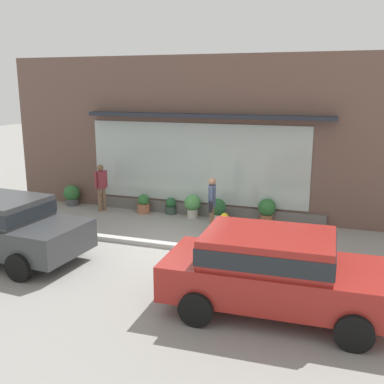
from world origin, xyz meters
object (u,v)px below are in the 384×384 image
(fire_hydrant, at_px, (224,227))
(potted_plant_doorstep, at_px, (192,205))
(potted_plant_by_entrance, at_px, (217,210))
(potted_plant_low_front, at_px, (144,204))
(parked_car_red, at_px, (275,268))
(potted_plant_window_center, at_px, (267,210))
(potted_plant_corner_tall, at_px, (171,206))
(pedestrian_with_handbag, at_px, (212,201))
(pedestrian_passerby, at_px, (101,184))
(potted_plant_near_hydrant, at_px, (72,195))
(parked_car_dark_gray, at_px, (1,224))

(fire_hydrant, bearing_deg, potted_plant_doorstep, 130.39)
(fire_hydrant, distance_m, potted_plant_by_entrance, 1.71)
(potted_plant_low_front, bearing_deg, parked_car_red, -46.11)
(potted_plant_window_center, distance_m, potted_plant_corner_tall, 3.17)
(potted_plant_corner_tall, bearing_deg, potted_plant_window_center, -0.28)
(potted_plant_doorstep, bearing_deg, potted_plant_corner_tall, 165.33)
(pedestrian_with_handbag, distance_m, pedestrian_passerby, 4.29)
(potted_plant_near_hydrant, relative_size, potted_plant_doorstep, 0.93)
(potted_plant_corner_tall, bearing_deg, fire_hydrant, -40.59)
(pedestrian_passerby, distance_m, potted_plant_low_front, 1.58)
(pedestrian_with_handbag, distance_m, parked_car_dark_gray, 5.54)
(pedestrian_with_handbag, relative_size, potted_plant_low_front, 2.53)
(parked_car_dark_gray, height_order, potted_plant_near_hydrant, parked_car_dark_gray)
(potted_plant_by_entrance, relative_size, potted_plant_corner_tall, 1.40)
(pedestrian_passerby, relative_size, potted_plant_by_entrance, 2.09)
(fire_hydrant, bearing_deg, pedestrian_with_handbag, 132.81)
(pedestrian_passerby, bearing_deg, potted_plant_near_hydrant, -78.38)
(potted_plant_window_center, xyz_separation_m, potted_plant_doorstep, (-2.34, -0.20, 0.01))
(fire_hydrant, relative_size, pedestrian_with_handbag, 0.49)
(potted_plant_by_entrance, distance_m, potted_plant_window_center, 1.51)
(parked_car_dark_gray, relative_size, potted_plant_window_center, 5.52)
(pedestrian_with_handbag, bearing_deg, potted_plant_by_entrance, 173.36)
(potted_plant_low_front, bearing_deg, potted_plant_doorstep, -0.34)
(pedestrian_passerby, height_order, potted_plant_doorstep, pedestrian_passerby)
(fire_hydrant, distance_m, potted_plant_window_center, 2.16)
(pedestrian_with_handbag, xyz_separation_m, parked_car_red, (2.42, -4.11, -0.06))
(potted_plant_near_hydrant, relative_size, potted_plant_corner_tall, 1.31)
(potted_plant_window_center, bearing_deg, potted_plant_by_entrance, -163.56)
(fire_hydrant, distance_m, parked_car_dark_gray, 5.66)
(pedestrian_with_handbag, xyz_separation_m, potted_plant_by_entrance, (-0.12, 1.01, -0.54))
(potted_plant_by_entrance, distance_m, potted_plant_low_front, 2.62)
(pedestrian_passerby, bearing_deg, potted_plant_by_entrance, 114.49)
(pedestrian_passerby, height_order, parked_car_red, pedestrian_passerby)
(potted_plant_near_hydrant, xyz_separation_m, potted_plant_corner_tall, (3.72, 0.10, -0.11))
(pedestrian_passerby, relative_size, potted_plant_window_center, 2.06)
(potted_plant_by_entrance, distance_m, potted_plant_doorstep, 0.92)
(pedestrian_with_handbag, relative_size, parked_car_red, 0.38)
(pedestrian_passerby, distance_m, parked_car_red, 8.35)
(potted_plant_by_entrance, bearing_deg, pedestrian_passerby, 179.75)
(potted_plant_by_entrance, height_order, potted_plant_doorstep, potted_plant_doorstep)
(parked_car_red, distance_m, potted_plant_by_entrance, 5.74)
(pedestrian_passerby, relative_size, potted_plant_corner_tall, 2.92)
(fire_hydrant, height_order, potted_plant_window_center, fire_hydrant)
(parked_car_red, relative_size, parked_car_dark_gray, 1.01)
(potted_plant_low_front, relative_size, potted_plant_corner_tall, 1.18)
(pedestrian_passerby, height_order, potted_plant_by_entrance, pedestrian_passerby)
(potted_plant_near_hydrant, xyz_separation_m, potted_plant_doorstep, (4.55, -0.12, 0.07))
(potted_plant_corner_tall, bearing_deg, pedestrian_passerby, -169.64)
(fire_hydrant, xyz_separation_m, potted_plant_near_hydrant, (-6.08, 1.92, -0.02))
(potted_plant_near_hydrant, distance_m, potted_plant_corner_tall, 3.73)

